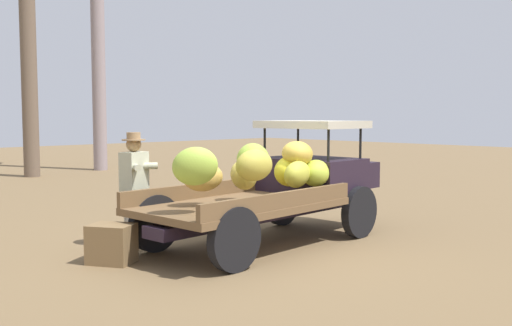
# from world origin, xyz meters

# --- Properties ---
(ground_plane) EXTENTS (60.00, 60.00, 0.00)m
(ground_plane) POSITION_xyz_m (0.00, 0.00, 0.00)
(ground_plane) COLOR brown
(truck) EXTENTS (4.54, 1.98, 1.85)m
(truck) POSITION_xyz_m (0.67, 0.01, 0.92)
(truck) COLOR black
(truck) RESTS_ON ground
(farmer) EXTENTS (0.55, 0.51, 1.69)m
(farmer) POSITION_xyz_m (-1.21, 1.22, 0.96)
(farmer) COLOR #B8AE9B
(farmer) RESTS_ON ground
(wooden_crate) EXTENTS (0.66, 0.70, 0.51)m
(wooden_crate) POSITION_xyz_m (-1.95, 0.62, 0.26)
(wooden_crate) COLOR olive
(wooden_crate) RESTS_ON ground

